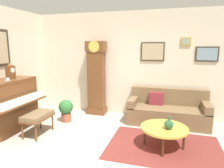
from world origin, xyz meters
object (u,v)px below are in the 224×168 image
object	(u,v)px
couch	(168,111)
teacup	(8,79)
piano	(6,106)
piano_bench	(38,117)
grandfather_clock	(96,80)
potted_plant	(66,109)
mantel_clock	(11,71)
coffee_table	(164,129)
green_jug	(169,124)

from	to	relation	value
couch	teacup	xyz separation A→B (m)	(-3.33, -1.51, 0.87)
piano	piano_bench	bearing A→B (deg)	2.01
grandfather_clock	potted_plant	distance (m)	1.16
mantel_clock	piano	bearing A→B (deg)	-90.41
mantel_clock	grandfather_clock	bearing A→B (deg)	45.20
piano	couch	world-z (taller)	piano
piano	couch	size ratio (longest dim) A/B	0.76
piano_bench	teacup	bearing A→B (deg)	-177.89
coffee_table	grandfather_clock	bearing A→B (deg)	141.86
teacup	potted_plant	bearing A→B (deg)	46.08
green_jug	potted_plant	xyz separation A→B (m)	(-2.51, 0.75, -0.16)
coffee_table	piano_bench	bearing A→B (deg)	-175.96
coffee_table	teacup	bearing A→B (deg)	-176.35
grandfather_clock	potted_plant	xyz separation A→B (m)	(-0.53, -0.81, -0.64)
piano_bench	piano	bearing A→B (deg)	-177.99
grandfather_clock	mantel_clock	size ratio (longest dim) A/B	5.34
couch	potted_plant	bearing A→B (deg)	-165.92
coffee_table	mantel_clock	world-z (taller)	mantel_clock
coffee_table	mantel_clock	distance (m)	3.53
piano	mantel_clock	world-z (taller)	mantel_clock
grandfather_clock	couch	xyz separation A→B (m)	(1.94, -0.19, -0.65)
couch	teacup	size ratio (longest dim) A/B	16.38
grandfather_clock	potted_plant	size ratio (longest dim) A/B	3.62
piano	teacup	bearing A→B (deg)	1.34
mantel_clock	potted_plant	xyz separation A→B (m)	(0.96, 0.69, -1.01)
mantel_clock	coffee_table	bearing A→B (deg)	0.05
couch	coffee_table	bearing A→B (deg)	-91.72
piano	teacup	xyz separation A→B (m)	(0.10, 0.00, 0.60)
piano	mantel_clock	distance (m)	0.77
couch	teacup	world-z (taller)	teacup
grandfather_clock	teacup	distance (m)	2.21
piano_bench	mantel_clock	distance (m)	1.22
teacup	couch	bearing A→B (deg)	24.44
grandfather_clock	mantel_clock	bearing A→B (deg)	-134.80
couch	grandfather_clock	bearing A→B (deg)	174.41
piano_bench	green_jug	bearing A→B (deg)	2.47
grandfather_clock	coffee_table	bearing A→B (deg)	-38.14
grandfather_clock	couch	world-z (taller)	grandfather_clock
couch	potted_plant	world-z (taller)	couch
mantel_clock	green_jug	distance (m)	3.57
couch	mantel_clock	bearing A→B (deg)	-159.13
potted_plant	green_jug	bearing A→B (deg)	-16.71
grandfather_clock	teacup	size ratio (longest dim) A/B	17.50
potted_plant	piano	bearing A→B (deg)	-136.97
couch	green_jug	distance (m)	1.39
couch	mantel_clock	world-z (taller)	mantel_clock
teacup	mantel_clock	bearing A→B (deg)	115.32
piano	mantel_clock	bearing A→B (deg)	89.59
green_jug	couch	bearing A→B (deg)	91.59
grandfather_clock	potted_plant	bearing A→B (deg)	-123.12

